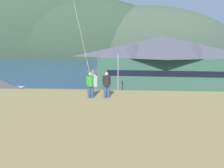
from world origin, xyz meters
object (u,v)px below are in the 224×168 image
parked_car_front_row_end (104,100)px  parked_car_mid_row_near (182,118)px  harbor_lodge (162,60)px  parked_car_mid_row_center (140,103)px  wharf_dock (112,75)px  person_kite_flyer (91,84)px  person_companion (107,84)px  parked_car_front_row_red (53,119)px  moored_boat_outer_mooring (126,73)px  parked_car_corner_spot (120,122)px  parked_car_back_row_right (64,102)px  moored_boat_wharfside (100,74)px  moored_boat_inner_slip (101,73)px  storage_shed_waterside (101,75)px  parking_light_pole (118,74)px  parked_car_lone_by_shed (184,104)px

parked_car_front_row_end → parked_car_mid_row_near: (9.28, -6.30, 0.00)m
harbor_lodge → parked_car_mid_row_center: harbor_lodge is taller
wharf_dock → person_kite_flyer: bearing=-89.0°
person_companion → parked_car_front_row_red: bearing=134.3°
moored_boat_outer_mooring → parked_car_corner_spot: size_ratio=2.04×
parked_car_corner_spot → parked_car_mid_row_near: (6.88, 1.41, 0.00)m
moored_boat_outer_mooring → parked_car_back_row_right: bearing=-107.0°
moored_boat_wharfside → parked_car_mid_row_center: (8.78, -26.27, 0.34)m
moored_boat_wharfside → person_companion: bearing=-82.4°
moored_boat_wharfside → person_kite_flyer: 39.91m
moored_boat_inner_slip → parked_car_back_row_right: 28.64m
harbor_lodge → parked_car_front_row_red: size_ratio=6.60×
person_companion → wharf_dock: bearing=92.6°
storage_shed_waterside → parked_car_front_row_end: (2.17, -14.99, -1.18)m
person_kite_flyer → parked_car_mid_row_center: bearing=70.4°
moored_boat_outer_mooring → parking_light_pole: size_ratio=1.16×
harbor_lodge → moored_boat_outer_mooring: bearing=118.4°
parked_car_mid_row_near → parking_light_pole: bearing=127.0°
person_companion → moored_boat_inner_slip: bearing=97.2°
moored_boat_inner_slip → parked_car_corner_spot: bearing=-80.2°
parked_car_corner_spot → person_companion: (-0.82, -6.31, 5.39)m
parked_car_mid_row_near → parked_car_lone_by_shed: bearing=71.8°
parking_light_pole → person_companion: size_ratio=4.27×
moored_boat_outer_mooring → parked_car_lone_by_shed: (7.50, -29.71, 0.34)m
storage_shed_waterside → parked_car_lone_by_shed: bearing=-50.6°
parked_car_front_row_end → parked_car_front_row_red: 8.89m
storage_shed_waterside → parked_car_mid_row_center: storage_shed_waterside is taller
parked_car_lone_by_shed → parked_car_front_row_red: same height
parked_car_front_row_end → parked_car_mid_row_center: 5.24m
moored_boat_inner_slip → parked_car_mid_row_center: moored_boat_inner_slip is taller
parked_car_front_row_red → parked_car_back_row_right: same height
moored_boat_inner_slip → harbor_lodge: bearing=-40.7°
parked_car_lone_by_shed → parked_car_corner_spot: 10.89m
parked_car_mid_row_center → wharf_dock: bearing=101.1°
storage_shed_waterside → parked_car_corner_spot: bearing=-78.6°
moored_boat_wharfside → moored_boat_outer_mooring: same height
parked_car_mid_row_near → person_companion: person_companion is taller
person_kite_flyer → person_companion: bearing=4.8°
parked_car_mid_row_near → parked_car_mid_row_center: size_ratio=0.99×
person_companion → parked_car_back_row_right: bearing=119.2°
parked_car_back_row_right → person_companion: bearing=-60.8°
person_kite_flyer → parking_light_pole: bearing=85.4°
moored_boat_inner_slip → parked_car_front_row_end: (3.66, -27.42, 0.34)m
wharf_dock → moored_boat_inner_slip: (-3.44, 1.40, 0.37)m
harbor_lodge → parked_car_back_row_right: 23.51m
parked_car_back_row_right → person_companion: size_ratio=2.42×
wharf_dock → moored_boat_inner_slip: bearing=157.9°
harbor_lodge → parked_car_front_row_end: harbor_lodge is taller
harbor_lodge → moored_boat_outer_mooring: harbor_lodge is taller
wharf_dock → parked_car_front_row_red: size_ratio=2.45×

